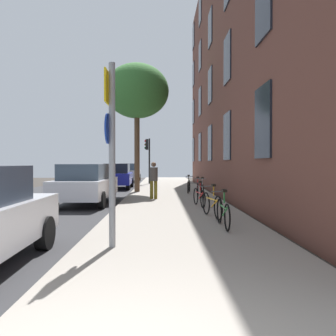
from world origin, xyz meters
TOP-DOWN VIEW (x-y plane):
  - ground_plane at (-2.40, 15.00)m, footprint 41.80×41.80m
  - road_asphalt at (-4.50, 15.00)m, footprint 7.00×38.00m
  - sidewalk at (1.10, 15.00)m, footprint 4.20×38.00m
  - building_facade at (3.69, 14.50)m, footprint 0.56×27.00m
  - sign_post at (-0.31, 4.02)m, footprint 0.16×0.60m
  - traffic_light at (-0.37, 23.00)m, footprint 0.43×0.24m
  - tree_near at (-0.69, 15.96)m, footprint 3.44×3.44m
  - bicycle_0 at (2.12, 5.88)m, footprint 0.42×1.67m
  - bicycle_1 at (2.07, 7.33)m, footprint 0.47×1.75m
  - bicycle_2 at (1.98, 9.75)m, footprint 0.42×1.65m
  - bicycle_3 at (2.39, 12.24)m, footprint 0.42×1.66m
  - bicycle_4 at (2.35, 13.66)m, footprint 0.42×1.66m
  - bicycle_5 at (2.07, 15.34)m, footprint 0.45×1.73m
  - pedestrian_0 at (0.30, 12.30)m, footprint 0.50×0.50m
  - car_1 at (-2.40, 11.27)m, footprint 1.97×4.31m
  - car_2 at (-2.22, 19.61)m, footprint 1.91×4.00m
  - car_3 at (-2.22, 27.94)m, footprint 1.78×4.32m

SIDE VIEW (x-z plane):
  - ground_plane at x=-2.40m, z-range 0.00..0.00m
  - road_asphalt at x=-4.50m, z-range 0.00..0.01m
  - sidewalk at x=1.10m, z-range 0.00..0.12m
  - bicycle_4 at x=2.35m, z-range 0.02..0.93m
  - bicycle_2 at x=1.98m, z-range 0.02..0.93m
  - bicycle_0 at x=2.12m, z-range 0.02..0.94m
  - bicycle_5 at x=2.07m, z-range 0.02..0.95m
  - bicycle_3 at x=2.39m, z-range 0.02..0.97m
  - bicycle_1 at x=2.07m, z-range 0.02..0.98m
  - car_2 at x=-2.22m, z-range 0.03..1.65m
  - car_3 at x=-2.22m, z-range 0.03..1.65m
  - car_1 at x=-2.40m, z-range 0.03..1.65m
  - pedestrian_0 at x=0.30m, z-range 0.23..1.83m
  - sign_post at x=-0.31m, z-range 0.38..3.78m
  - traffic_light at x=-0.37m, z-range 0.75..4.14m
  - tree_near at x=-0.69m, z-range 2.07..8.97m
  - building_facade at x=3.69m, z-range 0.01..14.14m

